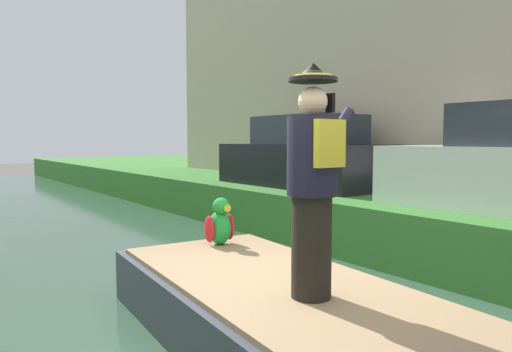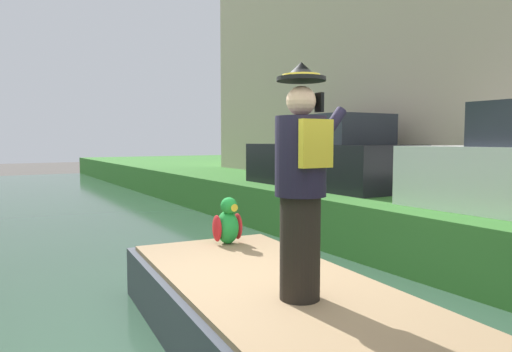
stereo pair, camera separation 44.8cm
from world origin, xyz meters
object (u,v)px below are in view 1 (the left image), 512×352
Objects in this scene: boat at (280,314)px; parked_car_dark at (303,157)px; person_pirate at (313,182)px; parrot_plush at (220,224)px.

parked_car_dark is at bearing 45.99° from boat.
person_pirate is 0.46× the size of parked_car_dark.
parked_car_dark is at bearing 35.87° from parrot_plush.
parrot_plush is at bearing -144.13° from parked_car_dark.
parrot_plush is at bearing 77.61° from boat.
parked_car_dark reaches higher than parrot_plush.
person_pirate reaches higher than parked_car_dark.
boat is 1.33m from person_pirate.
boat is 7.61× the size of parrot_plush.
person_pirate reaches higher than parrot_plush.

